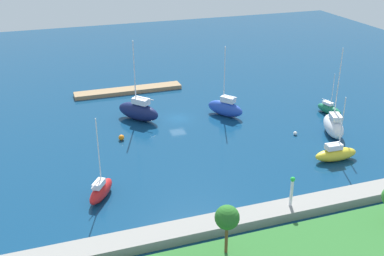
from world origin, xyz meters
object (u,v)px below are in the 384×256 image
object	(u,v)px
pier_dock	(129,90)
sailboat_green_near_pier	(329,109)
mooring_buoy_orange	(121,137)
park_tree_west	(227,218)
sailboat_yellow_east_end	(336,154)
sailboat_white_lone_south	(333,125)
sailboat_blue_off_beacon	(225,108)
sailboat_navy_lone_north	(138,111)
harbor_beacon	(292,189)
mooring_buoy_white	(295,133)
sailboat_red_far_north	(101,190)

from	to	relation	value
pier_dock	sailboat_green_near_pier	world-z (taller)	sailboat_green_near_pier
mooring_buoy_orange	park_tree_west	bearing A→B (deg)	98.40
sailboat_green_near_pier	sailboat_yellow_east_end	xyz separation A→B (m)	(9.03, 15.06, 0.16)
sailboat_green_near_pier	sailboat_white_lone_south	xyz separation A→B (m)	(4.36, 7.57, 0.67)
park_tree_west	sailboat_green_near_pier	world-z (taller)	sailboat_green_near_pier
sailboat_blue_off_beacon	sailboat_navy_lone_north	bearing A→B (deg)	42.35
pier_dock	sailboat_blue_off_beacon	distance (m)	21.77
sailboat_white_lone_south	mooring_buoy_orange	xyz separation A→B (m)	(32.02, -8.82, -1.13)
sailboat_blue_off_beacon	mooring_buoy_orange	size ratio (longest dim) A/B	13.78
harbor_beacon	sailboat_green_near_pier	xyz separation A→B (m)	(-21.69, -24.53, -2.38)
sailboat_white_lone_south	sailboat_yellow_east_end	world-z (taller)	sailboat_white_lone_south
pier_dock	mooring_buoy_white	bearing A→B (deg)	126.55
park_tree_west	sailboat_navy_lone_north	distance (m)	37.85
sailboat_green_near_pier	mooring_buoy_white	distance (m)	11.62
sailboat_navy_lone_north	sailboat_yellow_east_end	distance (m)	32.68
sailboat_white_lone_south	sailboat_blue_off_beacon	xyz separation A→B (m)	(13.10, -12.69, -0.09)
pier_dock	sailboat_blue_off_beacon	size ratio (longest dim) A/B	1.72
pier_dock	harbor_beacon	size ratio (longest dim) A/B	5.61
sailboat_navy_lone_north	sailboat_yellow_east_end	xyz separation A→B (m)	(-23.00, 23.21, -0.62)
sailboat_white_lone_south	mooring_buoy_white	size ratio (longest dim) A/B	22.89
harbor_beacon	sailboat_white_lone_south	size ratio (longest dim) A/B	0.27
sailboat_navy_lone_north	mooring_buoy_orange	size ratio (longest dim) A/B	15.42
sailboat_blue_off_beacon	sailboat_yellow_east_end	world-z (taller)	sailboat_blue_off_beacon
sailboat_white_lone_south	sailboat_yellow_east_end	bearing A→B (deg)	166.96
sailboat_navy_lone_north	sailboat_blue_off_beacon	size ratio (longest dim) A/B	1.12
sailboat_blue_off_beacon	pier_dock	bearing A→B (deg)	2.12
park_tree_west	sailboat_blue_off_beacon	xyz separation A→B (m)	(-14.37, -34.68, -3.53)
mooring_buoy_white	mooring_buoy_orange	xyz separation A→B (m)	(26.34, -7.07, 0.14)
sailboat_green_near_pier	mooring_buoy_orange	size ratio (longest dim) A/B	8.31
pier_dock	mooring_buoy_orange	size ratio (longest dim) A/B	23.74
sailboat_yellow_east_end	sailboat_navy_lone_north	bearing A→B (deg)	136.88
sailboat_navy_lone_north	harbor_beacon	bearing A→B (deg)	156.64
sailboat_navy_lone_north	sailboat_red_far_north	distance (m)	24.35
sailboat_red_far_north	mooring_buoy_white	size ratio (longest dim) A/B	17.28
harbor_beacon	sailboat_green_near_pier	distance (m)	32.83
sailboat_red_far_north	pier_dock	bearing A→B (deg)	16.43
sailboat_red_far_north	mooring_buoy_orange	size ratio (longest dim) A/B	11.90
harbor_beacon	sailboat_white_lone_south	bearing A→B (deg)	-135.63
harbor_beacon	sailboat_yellow_east_end	size ratio (longest dim) A/B	0.39
sailboat_navy_lone_north	sailboat_white_lone_south	xyz separation A→B (m)	(-27.68, 15.72, -0.11)
park_tree_west	sailboat_green_near_pier	size ratio (longest dim) A/B	0.73
harbor_beacon	sailboat_white_lone_south	distance (m)	24.31
sailboat_blue_off_beacon	mooring_buoy_white	xyz separation A→B (m)	(-7.42, 10.95, -1.18)
harbor_beacon	mooring_buoy_white	bearing A→B (deg)	-121.93
harbor_beacon	park_tree_west	world-z (taller)	park_tree_west
sailboat_navy_lone_north	sailboat_red_far_north	size ratio (longest dim) A/B	1.30
harbor_beacon	mooring_buoy_orange	bearing A→B (deg)	-60.33
pier_dock	mooring_buoy_orange	xyz separation A→B (m)	(5.52, 21.00, 0.06)
park_tree_west	sailboat_green_near_pier	bearing A→B (deg)	-137.11
sailboat_yellow_east_end	mooring_buoy_orange	size ratio (longest dim) A/B	10.76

